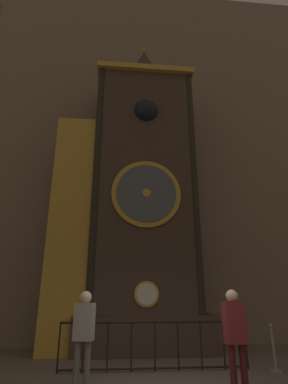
{
  "coord_description": "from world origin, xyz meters",
  "views": [
    {
      "loc": [
        -0.83,
        -4.84,
        1.54
      ],
      "look_at": [
        0.06,
        4.43,
        4.73
      ],
      "focal_mm": 28.0,
      "sensor_mm": 36.0,
      "label": 1
    }
  ],
  "objects_px": {
    "visitor_far": "(235,330)",
    "stanchion_post": "(274,356)",
    "visitor_near": "(84,328)",
    "clock_tower": "(132,197)"
  },
  "relations": [
    {
      "from": "clock_tower",
      "to": "visitor_far",
      "type": "height_order",
      "value": "clock_tower"
    },
    {
      "from": "visitor_far",
      "to": "stanchion_post",
      "type": "height_order",
      "value": "visitor_far"
    },
    {
      "from": "clock_tower",
      "to": "visitor_far",
      "type": "relative_size",
      "value": 6.64
    },
    {
      "from": "visitor_near",
      "to": "stanchion_post",
      "type": "height_order",
      "value": "visitor_near"
    },
    {
      "from": "clock_tower",
      "to": "visitor_near",
      "type": "xyz_separation_m",
      "value": [
        -1.0,
        -3.3,
        -3.57
      ]
    },
    {
      "from": "visitor_near",
      "to": "visitor_far",
      "type": "xyz_separation_m",
      "value": [
        2.54,
        -0.66,
        0.01
      ]
    },
    {
      "from": "visitor_near",
      "to": "stanchion_post",
      "type": "relative_size",
      "value": 1.71
    },
    {
      "from": "clock_tower",
      "to": "visitor_near",
      "type": "relative_size",
      "value": 6.72
    },
    {
      "from": "visitor_far",
      "to": "stanchion_post",
      "type": "distance_m",
      "value": 2.29
    },
    {
      "from": "stanchion_post",
      "to": "visitor_near",
      "type": "bearing_deg",
      "value": -166.36
    }
  ]
}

